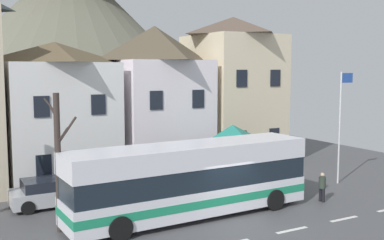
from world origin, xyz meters
name	(u,v)px	position (x,y,z in m)	size (l,w,h in m)	color
ground_plane	(246,228)	(0.00, 0.00, -0.03)	(40.00, 60.00, 0.07)	#4B4C4F
townhouse_01	(57,112)	(-4.95, 12.37, 4.11)	(5.97, 6.81, 8.23)	white
townhouse_02	(155,99)	(1.38, 12.23, 4.71)	(5.57, 6.53, 9.42)	white
townhouse_03	(233,90)	(7.31, 12.03, 5.14)	(5.40, 6.12, 10.27)	beige
hilltop_castle	(72,38)	(1.14, 32.05, 9.75)	(36.48, 36.48, 26.38)	#6A6958
transit_bus	(191,180)	(-1.31, 2.42, 1.67)	(11.60, 3.00, 3.31)	white
bus_shelter	(232,136)	(3.06, 5.64, 2.98)	(3.60, 3.60, 3.60)	#473D33
parked_car_01	(50,192)	(-6.53, 7.16, 0.67)	(3.82, 2.03, 1.36)	silver
parked_car_02	(261,171)	(5.63, 6.37, 0.61)	(4.54, 1.84, 1.23)	silver
pedestrian_00	(286,178)	(5.00, 3.33, 0.86)	(0.31, 0.31, 1.53)	black
pedestrian_01	(290,172)	(5.93, 4.12, 0.93)	(0.32, 0.33, 1.61)	#38332D
pedestrian_02	(322,185)	(5.61, 1.33, 0.84)	(0.35, 0.36, 1.48)	black
pedestrian_03	(254,177)	(3.64, 4.37, 0.84)	(0.34, 0.36, 1.53)	black
public_bench	(200,175)	(2.18, 7.65, 0.47)	(1.68, 0.48, 0.87)	#33473D
flagpole	(341,119)	(9.29, 3.73, 3.79)	(0.95, 0.10, 6.49)	silver
bare_tree_01	(58,160)	(-6.96, 3.29, 2.97)	(1.24, 1.36, 5.71)	#382D28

